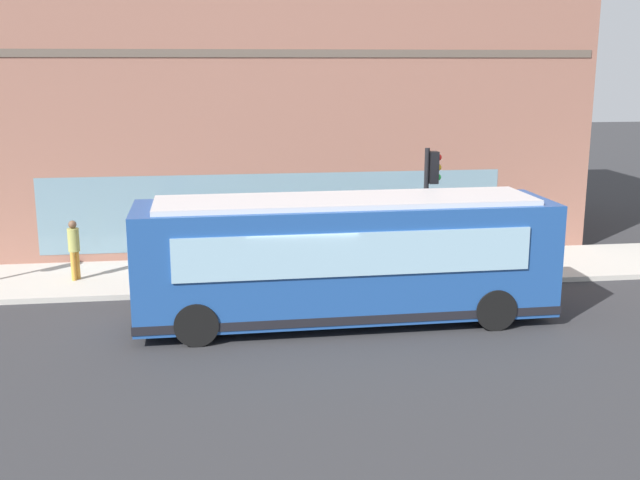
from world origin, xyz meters
TOP-DOWN VIEW (x-y plane):
  - ground at (0.00, 0.00)m, footprint 120.00×120.00m
  - sidewalk_curb at (4.48, 0.00)m, footprint 3.76×40.00m
  - building_corner at (10.97, 0.00)m, footprint 9.27×20.85m
  - city_bus_nearside at (0.13, -1.17)m, footprint 2.73×10.08m
  - traffic_light_near_corner at (3.22, -4.14)m, footprint 0.32×0.49m
  - fire_hydrant at (3.39, -7.30)m, footprint 0.35×0.35m
  - pedestrian_near_hydrant at (5.09, -0.50)m, footprint 0.32×0.32m
  - pedestrian_by_light_pole at (4.32, 5.89)m, footprint 0.32×0.32m
  - newspaper_vending_box at (4.14, 2.54)m, footprint 0.44×0.43m

SIDE VIEW (x-z plane):
  - ground at x=0.00m, z-range 0.00..0.00m
  - sidewalk_curb at x=4.48m, z-range 0.00..0.15m
  - fire_hydrant at x=3.39m, z-range 0.14..0.88m
  - newspaper_vending_box at x=4.14m, z-range 0.15..1.05m
  - pedestrian_by_light_pole at x=4.32m, z-range 0.28..2.00m
  - pedestrian_near_hydrant at x=5.09m, z-range 0.29..2.06m
  - city_bus_nearside at x=0.13m, z-range 0.02..3.09m
  - traffic_light_near_corner at x=3.22m, z-range 0.89..4.62m
  - building_corner at x=10.97m, z-range -0.01..11.76m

